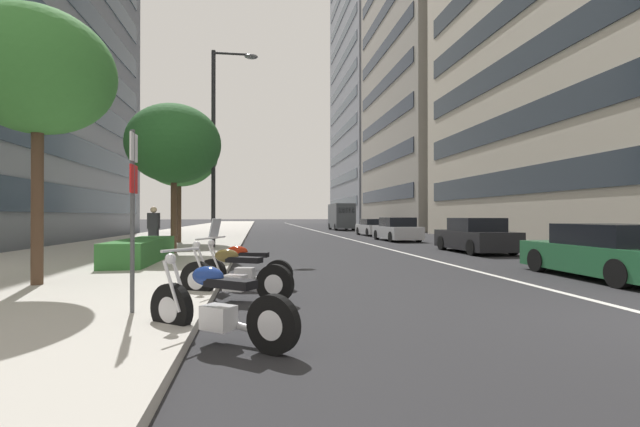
% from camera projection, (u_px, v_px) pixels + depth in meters
% --- Properties ---
extents(sidewalk_right_plaza, '(160.00, 8.61, 0.15)m').
position_uv_depth(sidewalk_right_plaza, '(192.00, 234.00, 33.65)').
color(sidewalk_right_plaza, '#B2ADA3').
rests_on(sidewalk_right_plaza, ground).
extents(lane_centre_stripe, '(110.00, 0.16, 0.01)m').
position_uv_depth(lane_centre_stripe, '(321.00, 232.00, 40.19)').
color(lane_centre_stripe, silver).
rests_on(lane_centre_stripe, ground).
extents(motorcycle_second_in_row, '(1.46, 1.84, 1.11)m').
position_uv_depth(motorcycle_second_in_row, '(217.00, 308.00, 5.09)').
color(motorcycle_second_in_row, black).
rests_on(motorcycle_second_in_row, ground).
extents(motorcycle_under_tarp, '(1.08, 2.05, 1.12)m').
position_uv_depth(motorcycle_under_tarp, '(234.00, 277.00, 7.65)').
color(motorcycle_under_tarp, black).
rests_on(motorcycle_under_tarp, ground).
extents(motorcycle_far_end_row, '(0.83, 1.99, 1.46)m').
position_uv_depth(motorcycle_far_end_row, '(243.00, 267.00, 9.03)').
color(motorcycle_far_end_row, black).
rests_on(motorcycle_far_end_row, ground).
extents(car_following_behind, '(4.15, 2.00, 1.32)m').
position_uv_depth(car_following_behind, '(607.00, 253.00, 10.36)').
color(car_following_behind, '#236038').
rests_on(car_following_behind, ground).
extents(car_lead_in_lane, '(4.21, 1.92, 1.43)m').
position_uv_depth(car_lead_in_lane, '(475.00, 237.00, 17.83)').
color(car_lead_in_lane, black).
rests_on(car_lead_in_lane, ground).
extents(car_mid_block_traffic, '(4.20, 2.00, 1.42)m').
position_uv_depth(car_mid_block_traffic, '(397.00, 230.00, 26.15)').
color(car_mid_block_traffic, '#B7B7BC').
rests_on(car_mid_block_traffic, ground).
extents(car_far_down_avenue, '(4.21, 1.92, 1.29)m').
position_uv_depth(car_far_down_avenue, '(373.00, 228.00, 33.19)').
color(car_far_down_avenue, '#B7B7BC').
rests_on(car_far_down_avenue, ground).
extents(delivery_van_ahead, '(5.26, 2.12, 2.82)m').
position_uv_depth(delivery_van_ahead, '(341.00, 216.00, 46.47)').
color(delivery_van_ahead, '#4C5156').
rests_on(delivery_van_ahead, ground).
extents(parking_sign_by_curb, '(0.32, 0.06, 2.58)m').
position_uv_depth(parking_sign_by_curb, '(133.00, 198.00, 6.06)').
color(parking_sign_by_curb, '#47494C').
rests_on(parking_sign_by_curb, sidewalk_right_plaza).
extents(street_lamp_with_banners, '(1.26, 2.02, 8.64)m').
position_uv_depth(street_lamp_with_banners, '(219.00, 131.00, 18.88)').
color(street_lamp_with_banners, '#232326').
rests_on(street_lamp_with_banners, sidewalk_right_plaza).
extents(clipped_hedge_bed, '(4.41, 1.10, 0.66)m').
position_uv_depth(clipped_hedge_bed, '(141.00, 250.00, 12.87)').
color(clipped_hedge_bed, '#337033').
rests_on(clipped_hedge_bed, sidewalk_right_plaza).
extents(street_tree_far_plaza, '(2.91, 2.91, 5.48)m').
position_uv_depth(street_tree_far_plaza, '(38.00, 72.00, 8.54)').
color(street_tree_far_plaza, '#473323').
rests_on(street_tree_far_plaza, sidewalk_right_plaza).
extents(street_tree_mid_sidewalk, '(3.45, 3.45, 5.53)m').
position_uv_depth(street_tree_mid_sidewalk, '(174.00, 144.00, 16.01)').
color(street_tree_mid_sidewalk, '#473323').
rests_on(street_tree_mid_sidewalk, sidewalk_right_plaza).
extents(street_tree_by_lamp_post, '(3.92, 3.92, 6.22)m').
position_uv_depth(street_tree_by_lamp_post, '(179.00, 154.00, 22.15)').
color(street_tree_by_lamp_post, '#473323').
rests_on(street_tree_by_lamp_post, sidewalk_right_plaza).
extents(pedestrian_on_plaza, '(0.32, 0.44, 1.72)m').
position_uv_depth(pedestrian_on_plaza, '(154.00, 229.00, 16.21)').
color(pedestrian_on_plaza, '#2D2D33').
rests_on(pedestrian_on_plaza, sidewalk_right_plaza).
extents(office_tower_near_left, '(21.87, 20.01, 49.92)m').
position_uv_depth(office_tower_near_left, '(463.00, 22.00, 51.83)').
color(office_tower_near_left, gray).
rests_on(office_tower_near_left, ground).
extents(office_tower_far_left_down_avenue, '(25.26, 18.89, 47.87)m').
position_uv_depth(office_tower_far_left_down_avenue, '(394.00, 90.00, 76.31)').
color(office_tower_far_left_down_avenue, gray).
rests_on(office_tower_far_left_down_avenue, ground).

